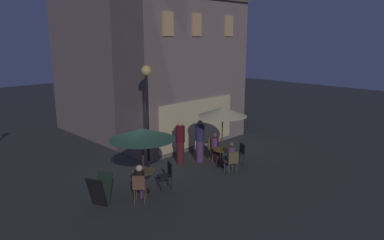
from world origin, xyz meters
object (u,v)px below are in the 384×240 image
at_px(patio_umbrella_1, 142,134).
at_px(cafe_chair_2, 214,147).
at_px(cafe_chair_4, 167,173).
at_px(patron_standing_3, 180,143).
at_px(cafe_table_1, 144,176).
at_px(patron_seated_1, 215,146).
at_px(patio_umbrella_0, 223,112).
at_px(patron_standing_4, 200,141).
at_px(patron_seated_0, 230,155).
at_px(street_lamp_near_corner, 147,94).
at_px(cafe_chair_0, 232,160).
at_px(cafe_table_0, 222,154).
at_px(menu_sandwich_board, 100,190).
at_px(cafe_chair_1, 240,152).
at_px(cafe_chair_3, 139,186).
at_px(patron_seated_2, 140,180).

relative_size(patio_umbrella_1, cafe_chair_2, 2.28).
distance_m(cafe_chair_4, patron_standing_3, 2.52).
distance_m(cafe_table_1, patron_seated_1, 3.95).
bearing_deg(patron_seated_1, cafe_chair_4, -54.87).
bearing_deg(cafe_chair_4, cafe_chair_2, -143.60).
xyz_separation_m(patio_umbrella_0, patron_standing_4, (-0.22, 1.01, -1.34)).
distance_m(cafe_chair_4, patron_seated_0, 2.74).
bearing_deg(patron_standing_4, patio_umbrella_0, 143.35).
relative_size(street_lamp_near_corner, patron_seated_1, 3.36).
relative_size(patio_umbrella_1, cafe_chair_0, 2.49).
height_order(cafe_table_0, patio_umbrella_1, patio_umbrella_1).
height_order(cafe_table_1, patron_seated_1, patron_seated_1).
bearing_deg(cafe_chair_2, cafe_chair_4, -52.70).
height_order(menu_sandwich_board, cafe_table_1, menu_sandwich_board).
bearing_deg(patio_umbrella_1, cafe_chair_1, -7.77).
xyz_separation_m(cafe_table_0, cafe_chair_0, (-0.30, -0.77, 0.02)).
bearing_deg(cafe_chair_0, cafe_chair_1, -46.53).
xyz_separation_m(cafe_chair_3, patron_standing_4, (4.04, 1.31, 0.32)).
bearing_deg(cafe_chair_2, cafe_chair_0, 1.32).
height_order(menu_sandwich_board, patron_seated_1, patron_seated_1).
height_order(street_lamp_near_corner, cafe_chair_1, street_lamp_near_corner).
distance_m(cafe_chair_0, cafe_chair_4, 2.72).
distance_m(patio_umbrella_0, cafe_chair_1, 1.88).
xyz_separation_m(street_lamp_near_corner, cafe_chair_4, (-0.33, -1.45, -2.53)).
relative_size(cafe_chair_4, patron_seated_1, 0.75).
relative_size(cafe_chair_0, cafe_chair_1, 1.01).
bearing_deg(patron_standing_3, cafe_chair_0, 62.36).
height_order(cafe_chair_1, patron_standing_3, patron_standing_3).
distance_m(cafe_table_1, patron_standing_4, 3.56).
xyz_separation_m(cafe_chair_2, cafe_chair_4, (-3.23, -0.78, -0.03)).
height_order(patio_umbrella_0, cafe_chair_2, patio_umbrella_0).
relative_size(cafe_chair_1, cafe_chair_4, 0.95).
distance_m(patio_umbrella_1, cafe_chair_3, 1.64).
bearing_deg(patron_seated_2, patron_standing_4, -26.39).
height_order(cafe_table_1, patio_umbrella_0, patio_umbrella_0).
relative_size(cafe_table_1, patron_seated_2, 0.63).
bearing_deg(cafe_chair_4, cafe_chair_1, -161.64).
height_order(patron_seated_0, patron_standing_3, patron_standing_3).
relative_size(cafe_table_1, patron_seated_1, 0.63).
bearing_deg(cafe_chair_2, cafe_table_0, 0.00).
bearing_deg(cafe_chair_0, patron_seated_2, 102.74).
distance_m(street_lamp_near_corner, cafe_chair_3, 3.45).
distance_m(menu_sandwich_board, cafe_chair_0, 5.06).
bearing_deg(menu_sandwich_board, patron_standing_3, -11.07).
bearing_deg(menu_sandwich_board, cafe_table_1, -30.27).
relative_size(patio_umbrella_0, cafe_chair_0, 2.76).
distance_m(menu_sandwich_board, cafe_table_1, 1.55).
relative_size(cafe_table_1, patron_standing_4, 0.43).
relative_size(patron_standing_3, patron_standing_4, 1.00).
height_order(cafe_chair_0, cafe_chair_3, cafe_chair_3).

